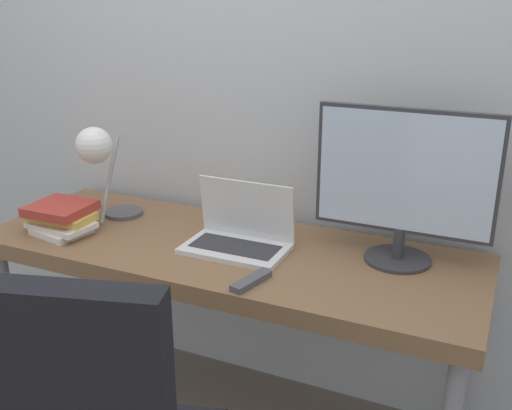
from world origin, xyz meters
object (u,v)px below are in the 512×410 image
Objects in this scene: monitor at (404,181)px; desk_lamp at (99,156)px; book_stack at (61,218)px; laptop at (239,235)px.

monitor is 1.50× the size of desk_lamp.
book_stack is at bearing -126.99° from desk_lamp.
book_stack is at bearing -167.27° from monitor.
desk_lamp is at bearing 53.01° from book_stack.
monitor is 1.21m from book_stack.
desk_lamp is (-1.07, -0.14, -0.01)m from monitor.
laptop is 0.60m from desk_lamp.
monitor is (0.51, 0.13, 0.22)m from laptop.
desk_lamp reaches higher than book_stack.
book_stack is (-1.16, -0.26, -0.22)m from monitor.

